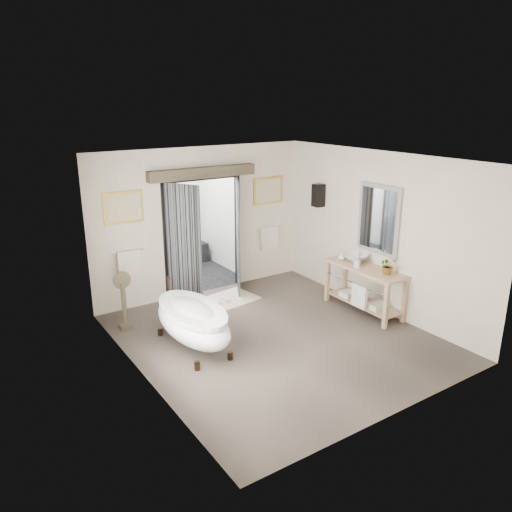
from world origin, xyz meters
name	(u,v)px	position (x,y,z in m)	size (l,w,h in m)	color
ground_plane	(276,338)	(0.00, 0.00, 0.00)	(5.00, 5.00, 0.00)	brown
room_shell	(281,230)	(-0.04, -0.13, 1.86)	(4.52, 5.02, 2.91)	beige
shower_room	(172,232)	(0.00, 3.99, 0.91)	(2.22, 2.01, 2.51)	black
back_wall_dressing	(207,218)	(0.00, 2.32, 1.56)	(3.82, 0.76, 2.52)	black
clawfoot_tub	(193,321)	(-1.27, 0.47, 0.45)	(0.84, 1.88, 0.92)	black
vanity	(364,286)	(1.95, -0.01, 0.51)	(0.57, 1.60, 0.85)	tan
pedestal_mirror	(124,305)	(-1.94, 1.70, 0.44)	(0.31, 0.20, 1.03)	brown
rug	(226,300)	(0.11, 1.82, 0.01)	(1.20, 0.80, 0.01)	beige
slippers	(221,300)	(-0.02, 1.81, 0.04)	(0.31, 0.24, 0.05)	silver
basin	(356,258)	(2.02, 0.31, 0.93)	(0.48, 0.48, 0.16)	white
plant	(388,265)	(2.03, -0.47, 1.01)	(0.29, 0.25, 0.32)	gray
soap_bottle_a	(358,262)	(1.84, 0.08, 0.95)	(0.09, 0.09, 0.20)	gray
soap_bottle_b	(341,256)	(1.90, 0.55, 0.93)	(0.12, 0.12, 0.16)	gray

